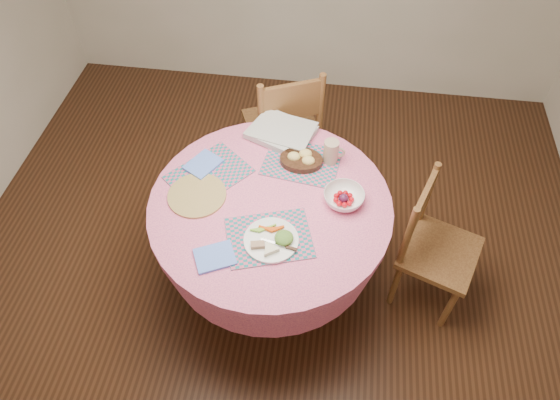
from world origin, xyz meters
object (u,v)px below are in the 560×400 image
Objects in this scene: wicker_trivet at (197,195)px; latte_mug at (331,152)px; chair_back at (284,126)px; bread_bowl at (302,159)px; dinner_plate at (272,240)px; fruit_bowl at (344,198)px; chair_right at (433,245)px; dining_table at (271,226)px.

latte_mug is at bearing 27.34° from wicker_trivet.
latte_mug reaches higher than wicker_trivet.
bread_bowl is at bearing 82.53° from chair_back.
dinner_plate is 0.62m from latte_mug.
wicker_trivet is 1.16× the size of fruit_bowl.
dinner_plate is at bearing 70.43° from chair_back.
fruit_bowl is (0.40, -0.78, 0.27)m from chair_back.
fruit_bowl is (0.74, 0.07, 0.03)m from wicker_trivet.
chair_right is 0.75m from latte_mug.
dining_table is 0.89m from chair_right.
bread_bowl reaches higher than wicker_trivet.
fruit_bowl is at bearing 9.16° from dining_table.
chair_right reaches higher than fruit_bowl.
bread_bowl is (0.50, 0.30, 0.03)m from wicker_trivet.
wicker_trivet is at bearing -148.86° from bread_bowl.
bread_bowl is at bearing 31.14° from wicker_trivet.
latte_mug reaches higher than dinner_plate.
dinner_plate is 1.14× the size of bread_bowl.
dinner_plate is 0.44m from fruit_bowl.
dining_table is 1.42× the size of chair_right.
dining_table is 5.39× the size of bread_bowl.
chair_right is 6.42× the size of latte_mug.
bread_bowl reaches higher than fruit_bowl.
bread_bowl is 0.89× the size of fruit_bowl.
dining_table is 0.33m from dinner_plate.
fruit_bowl reaches higher than dinner_plate.
chair_back is 3.25× the size of wicker_trivet.
bread_bowl is 1.69× the size of latte_mug.
bread_bowl is at bearing 81.84° from dinner_plate.
latte_mug reaches higher than fruit_bowl.
latte_mug reaches higher than chair_right.
wicker_trivet is 0.74m from fruit_bowl.
chair_right is (0.88, 0.07, -0.10)m from dining_table.
chair_right is 1.20m from chair_back.
bread_bowl is 0.34m from fruit_bowl.
chair_back is (-0.92, 0.78, 0.05)m from chair_right.
chair_back is 3.78× the size of fruit_bowl.
dining_table is at bearing 68.49° from chair_back.
chair_right is 3.35× the size of dinner_plate.
chair_right is 0.90× the size of chair_back.
fruit_bowl is at bearing 43.43° from dinner_plate.
chair_back reaches higher than dinner_plate.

